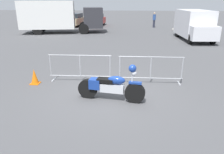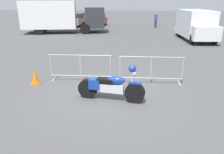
# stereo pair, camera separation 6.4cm
# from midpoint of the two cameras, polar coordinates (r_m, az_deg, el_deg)

# --- Properties ---
(ground_plane) EXTENTS (120.00, 120.00, 0.00)m
(ground_plane) POSITION_cam_midpoint_polar(r_m,az_deg,el_deg) (7.56, -1.14, -4.65)
(ground_plane) COLOR #4C4C4F
(motorcycle) EXTENTS (2.21, 0.51, 1.25)m
(motorcycle) POSITION_cam_midpoint_polar(r_m,az_deg,el_deg) (7.01, -0.56, -2.43)
(motorcycle) COLOR black
(motorcycle) RESTS_ON ground
(crowd_barrier_near) EXTENTS (2.49, 0.50, 1.07)m
(crowd_barrier_near) POSITION_cam_midpoint_polar(r_m,az_deg,el_deg) (8.76, -8.53, 2.48)
(crowd_barrier_near) COLOR #9EA0A5
(crowd_barrier_near) RESTS_ON ground
(crowd_barrier_far) EXTENTS (2.49, 0.50, 1.07)m
(crowd_barrier_far) POSITION_cam_midpoint_polar(r_m,az_deg,el_deg) (8.55, 9.86, 1.97)
(crowd_barrier_far) COLOR #9EA0A5
(crowd_barrier_far) RESTS_ON ground
(box_truck) EXTENTS (7.99, 3.76, 2.98)m
(box_truck) POSITION_cam_midpoint_polar(r_m,az_deg,el_deg) (22.27, -14.19, 15.26)
(box_truck) COLOR white
(box_truck) RESTS_ON ground
(delivery_van) EXTENTS (2.35, 5.14, 2.31)m
(delivery_van) POSITION_cam_midpoint_polar(r_m,az_deg,el_deg) (19.05, 20.58, 12.79)
(delivery_van) COLOR silver
(delivery_van) RESTS_ON ground
(parked_car_green) EXTENTS (2.04, 4.52, 1.51)m
(parked_car_green) POSITION_cam_midpoint_polar(r_m,az_deg,el_deg) (29.07, -15.05, 14.35)
(parked_car_green) COLOR #236B38
(parked_car_green) RESTS_ON ground
(parked_car_tan) EXTENTS (2.04, 4.53, 1.51)m
(parked_car_tan) POSITION_cam_midpoint_polar(r_m,az_deg,el_deg) (28.17, -9.86, 14.57)
(parked_car_tan) COLOR tan
(parked_car_tan) RESTS_ON ground
(parked_car_red) EXTENTS (1.95, 4.32, 1.44)m
(parked_car_red) POSITION_cam_midpoint_polar(r_m,az_deg,el_deg) (27.69, -4.30, 14.64)
(parked_car_red) COLOR #B21E19
(parked_car_red) RESTS_ON ground
(pedestrian) EXTENTS (0.38, 0.38, 1.69)m
(pedestrian) POSITION_cam_midpoint_polar(r_m,az_deg,el_deg) (26.60, 10.89, 14.57)
(pedestrian) COLOR #262838
(pedestrian) RESTS_ON ground
(planter_island) EXTENTS (3.44, 3.44, 0.95)m
(planter_island) POSITION_cam_midpoint_polar(r_m,az_deg,el_deg) (24.70, 19.19, 11.89)
(planter_island) COLOR #ADA89E
(planter_island) RESTS_ON ground
(traffic_cone) EXTENTS (0.34, 0.34, 0.59)m
(traffic_cone) POSITION_cam_midpoint_polar(r_m,az_deg,el_deg) (8.96, -19.78, 0.07)
(traffic_cone) COLOR orange
(traffic_cone) RESTS_ON ground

